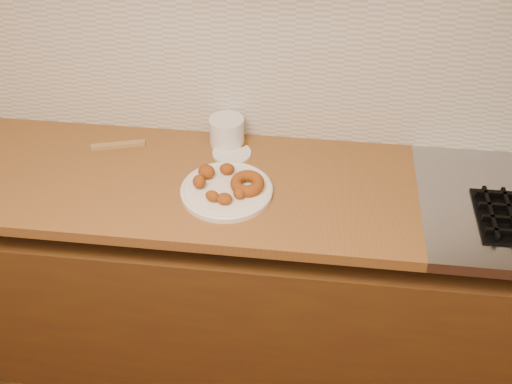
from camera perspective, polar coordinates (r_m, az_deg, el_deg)
wall_back at (r=2.05m, az=2.20°, el=16.18°), size 4.00×0.02×2.70m
base_cabinet at (r=2.37m, az=0.94°, el=-8.99°), size 3.60×0.60×0.77m
butcher_block at (r=2.17m, az=-16.24°, el=1.60°), size 2.30×0.62×0.04m
backsplash at (r=2.10m, az=2.07°, el=12.29°), size 3.60×0.02×0.60m
donut_plate at (r=1.97m, az=-2.82°, el=0.11°), size 0.30×0.30×0.02m
ring_donut at (r=1.95m, az=-0.85°, el=0.83°), size 0.13×0.13×0.05m
fried_dough_chunks at (r=1.96m, az=-3.82°, el=0.93°), size 0.19×0.20×0.05m
plastic_tub at (r=2.18m, az=-2.80°, el=5.79°), size 0.14×0.14×0.10m
tub_lid at (r=2.15m, az=-2.32°, el=3.72°), size 0.18×0.18×0.01m
brass_jar_lid at (r=2.19m, az=-1.65°, el=4.62°), size 0.07×0.07×0.01m
wooden_utensil at (r=2.24m, az=-13.00°, el=4.38°), size 0.19×0.08×0.02m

